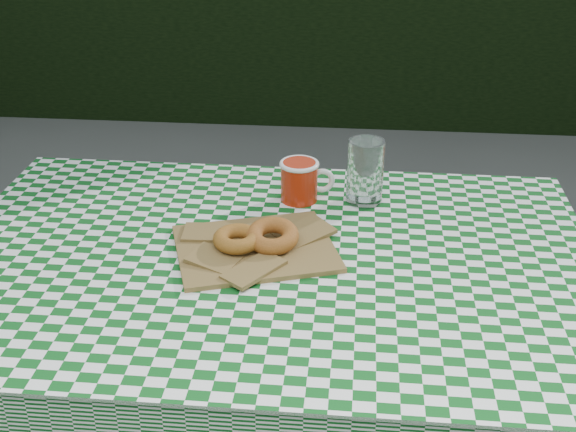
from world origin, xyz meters
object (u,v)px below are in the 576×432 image
Objects in this scene: drinking_glass at (365,172)px; coffee_mug at (299,181)px; table at (270,412)px; paper_bag at (255,247)px.

coffee_mug is at bearing -177.63° from drinking_glass.
coffee_mug reaches higher than table.
table is 0.49m from coffee_mug.
paper_bag is at bearing -131.48° from drinking_glass.
coffee_mug is (0.04, 0.24, 0.43)m from table.
drinking_glass is at bearing -6.71° from coffee_mug.
paper_bag is at bearing 144.17° from table.
coffee_mug is (0.07, 0.23, 0.04)m from paper_bag.
coffee_mug is 1.13× the size of drinking_glass.
coffee_mug is at bearing 73.87° from paper_bag.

